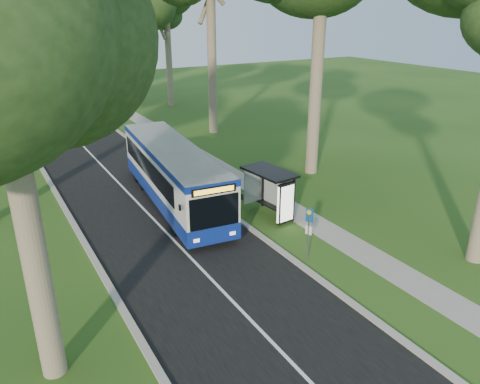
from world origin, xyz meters
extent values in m
plane|color=#254816|center=(0.00, 0.00, 0.00)|extent=(120.00, 120.00, 0.00)
cube|color=black|center=(-3.50, 10.00, 0.01)|extent=(7.00, 100.00, 0.02)
cube|color=#9E9B93|center=(0.00, 10.00, 0.06)|extent=(0.25, 100.00, 0.12)
cube|color=#9E9B93|center=(-7.00, 10.00, 0.06)|extent=(0.25, 100.00, 0.12)
cube|color=white|center=(-3.50, 10.00, 0.02)|extent=(0.12, 100.00, 0.00)
cube|color=gray|center=(3.00, 10.00, 0.01)|extent=(1.50, 100.00, 0.02)
cube|color=silver|center=(-1.78, 5.69, 1.69)|extent=(3.49, 11.63, 2.72)
cube|color=navy|center=(-1.78, 5.69, 0.72)|extent=(3.53, 11.67, 0.76)
cube|color=navy|center=(-1.78, 5.69, 2.90)|extent=(3.53, 11.67, 0.31)
cube|color=black|center=(-1.78, -0.06, 1.81)|extent=(2.14, 0.26, 1.38)
cube|color=yellow|center=(-1.78, -0.10, 2.77)|extent=(1.71, 0.19, 0.21)
cube|color=black|center=(-1.78, 0.01, 0.48)|extent=(2.29, 0.34, 0.29)
cylinder|color=black|center=(-2.86, 2.15, 0.50)|extent=(0.36, 1.01, 0.99)
cylinder|color=black|center=(-0.71, 2.15, 0.50)|extent=(0.36, 1.01, 0.99)
cylinder|color=black|center=(-2.86, 9.03, 0.50)|extent=(0.36, 1.01, 0.99)
cylinder|color=black|center=(-0.71, 9.03, 0.50)|extent=(0.36, 1.01, 0.99)
cylinder|color=gray|center=(0.57, -2.57, 1.16)|extent=(0.07, 0.07, 2.32)
cube|color=#0C488B|center=(0.57, -2.57, 1.99)|extent=(0.16, 0.31, 0.57)
cylinder|color=yellow|center=(0.54, -2.57, 2.13)|extent=(0.09, 0.19, 0.20)
cube|color=white|center=(0.57, -2.57, 1.34)|extent=(0.15, 0.28, 0.37)
cube|color=black|center=(2.12, 0.66, 1.13)|extent=(0.10, 0.10, 2.26)
cube|color=black|center=(2.12, 2.98, 1.13)|extent=(0.10, 0.10, 2.26)
cube|color=black|center=(1.56, 1.82, 2.31)|extent=(1.78, 2.90, 0.11)
cube|color=silver|center=(2.19, 1.82, 1.22)|extent=(0.29, 2.29, 1.81)
cube|color=black|center=(1.56, 0.56, 1.13)|extent=(0.96, 0.24, 1.99)
cube|color=white|center=(1.56, 0.47, 1.13)|extent=(0.77, 0.10, 1.76)
cube|color=black|center=(1.83, 2.09, 0.41)|extent=(0.51, 1.65, 0.05)
cylinder|color=black|center=(1.32, 4.92, 0.43)|extent=(0.48, 0.48, 0.86)
cylinder|color=black|center=(1.32, 4.92, 0.88)|extent=(0.52, 0.52, 0.05)
cylinder|color=#7A6B56|center=(-9.50, -4.00, 5.27)|extent=(0.66, 0.66, 10.54)
cylinder|color=#7A6B56|center=(7.50, 6.00, 6.54)|extent=(0.73, 0.73, 13.09)
cylinder|color=#7A6B56|center=(6.80, 18.00, 5.94)|extent=(0.70, 0.70, 11.89)
cylinder|color=#7A6B56|center=(8.00, 30.00, 4.74)|extent=(0.63, 0.63, 9.49)
ellipsoid|color=#223C17|center=(8.00, 30.00, 9.76)|extent=(5.20, 5.20, 6.51)
camera|label=1|loc=(-10.21, -15.69, 9.64)|focal=35.00mm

